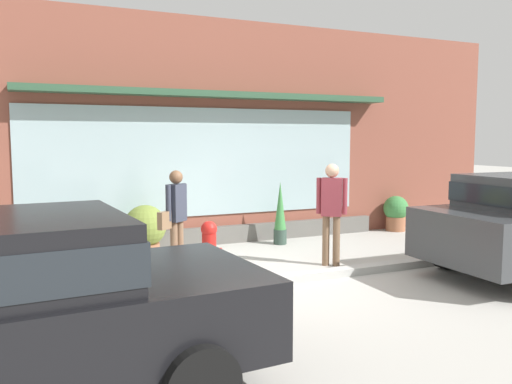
{
  "coord_description": "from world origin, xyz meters",
  "views": [
    {
      "loc": [
        -3.67,
        -7.02,
        2.14
      ],
      "look_at": [
        0.05,
        1.2,
        1.22
      ],
      "focal_mm": 37.13,
      "sensor_mm": 36.0,
      "label": 1
    }
  ],
  "objects_px": {
    "potted_plant_low_front": "(396,212)",
    "potted_plant_doorstep": "(22,242)",
    "pedestrian_with_handbag": "(176,213)",
    "pedestrian_passerby": "(332,206)",
    "potted_plant_window_left": "(145,229)",
    "potted_plant_by_entrance": "(280,214)",
    "fire_hydrant": "(209,249)"
  },
  "relations": [
    {
      "from": "fire_hydrant",
      "to": "potted_plant_low_front",
      "type": "distance_m",
      "value": 5.74
    },
    {
      "from": "pedestrian_passerby",
      "to": "potted_plant_window_left",
      "type": "xyz_separation_m",
      "value": [
        -2.68,
        2.02,
        -0.52
      ]
    },
    {
      "from": "potted_plant_window_left",
      "to": "fire_hydrant",
      "type": "bearing_deg",
      "value": -73.57
    },
    {
      "from": "potted_plant_by_entrance",
      "to": "potted_plant_doorstep",
      "type": "relative_size",
      "value": 1.44
    },
    {
      "from": "fire_hydrant",
      "to": "potted_plant_window_left",
      "type": "distance_m",
      "value": 1.98
    },
    {
      "from": "pedestrian_with_handbag",
      "to": "potted_plant_low_front",
      "type": "xyz_separation_m",
      "value": [
        5.66,
        1.49,
        -0.5
      ]
    },
    {
      "from": "potted_plant_low_front",
      "to": "potted_plant_doorstep",
      "type": "distance_m",
      "value": 7.94
    },
    {
      "from": "potted_plant_by_entrance",
      "to": "potted_plant_low_front",
      "type": "bearing_deg",
      "value": 5.2
    },
    {
      "from": "pedestrian_passerby",
      "to": "fire_hydrant",
      "type": "bearing_deg",
      "value": -145.03
    },
    {
      "from": "pedestrian_passerby",
      "to": "potted_plant_doorstep",
      "type": "height_order",
      "value": "pedestrian_passerby"
    },
    {
      "from": "pedestrian_with_handbag",
      "to": "pedestrian_passerby",
      "type": "height_order",
      "value": "pedestrian_passerby"
    },
    {
      "from": "potted_plant_doorstep",
      "to": "potted_plant_low_front",
      "type": "bearing_deg",
      "value": 1.35
    },
    {
      "from": "fire_hydrant",
      "to": "pedestrian_with_handbag",
      "type": "relative_size",
      "value": 0.54
    },
    {
      "from": "fire_hydrant",
      "to": "pedestrian_passerby",
      "type": "bearing_deg",
      "value": -3.15
    },
    {
      "from": "pedestrian_with_handbag",
      "to": "pedestrian_passerby",
      "type": "relative_size",
      "value": 0.95
    },
    {
      "from": "fire_hydrant",
      "to": "potted_plant_doorstep",
      "type": "distance_m",
      "value": 3.27
    },
    {
      "from": "pedestrian_with_handbag",
      "to": "potted_plant_by_entrance",
      "type": "distance_m",
      "value": 2.8
    },
    {
      "from": "potted_plant_low_front",
      "to": "potted_plant_doorstep",
      "type": "bearing_deg",
      "value": -178.65
    },
    {
      "from": "potted_plant_by_entrance",
      "to": "potted_plant_doorstep",
      "type": "bearing_deg",
      "value": 178.8
    },
    {
      "from": "potted_plant_low_front",
      "to": "potted_plant_by_entrance",
      "type": "height_order",
      "value": "potted_plant_by_entrance"
    },
    {
      "from": "fire_hydrant",
      "to": "pedestrian_passerby",
      "type": "relative_size",
      "value": 0.51
    },
    {
      "from": "potted_plant_window_left",
      "to": "potted_plant_doorstep",
      "type": "xyz_separation_m",
      "value": [
        -2.05,
        0.07,
        -0.08
      ]
    },
    {
      "from": "pedestrian_with_handbag",
      "to": "potted_plant_window_left",
      "type": "height_order",
      "value": "pedestrian_with_handbag"
    },
    {
      "from": "pedestrian_with_handbag",
      "to": "potted_plant_doorstep",
      "type": "distance_m",
      "value": 2.68
    },
    {
      "from": "potted_plant_window_left",
      "to": "potted_plant_doorstep",
      "type": "bearing_deg",
      "value": 178.13
    },
    {
      "from": "pedestrian_with_handbag",
      "to": "potted_plant_by_entrance",
      "type": "xyz_separation_m",
      "value": [
        2.51,
        1.21,
        -0.33
      ]
    },
    {
      "from": "potted_plant_low_front",
      "to": "pedestrian_passerby",
      "type": "bearing_deg",
      "value": -144.62
    },
    {
      "from": "potted_plant_window_left",
      "to": "potted_plant_doorstep",
      "type": "relative_size",
      "value": 1.06
    },
    {
      "from": "potted_plant_low_front",
      "to": "potted_plant_window_left",
      "type": "bearing_deg",
      "value": -177.53
    },
    {
      "from": "potted_plant_window_left",
      "to": "potted_plant_by_entrance",
      "type": "height_order",
      "value": "potted_plant_by_entrance"
    },
    {
      "from": "fire_hydrant",
      "to": "pedestrian_passerby",
      "type": "distance_m",
      "value": 2.2
    },
    {
      "from": "pedestrian_with_handbag",
      "to": "potted_plant_window_left",
      "type": "relative_size",
      "value": 1.74
    }
  ]
}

